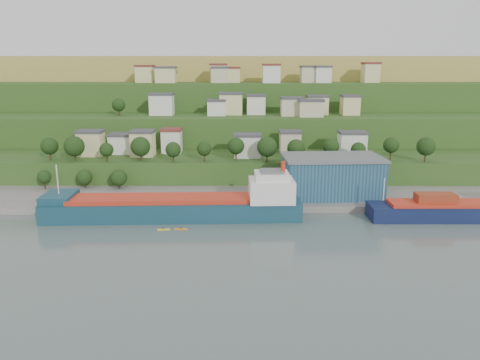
{
  "coord_description": "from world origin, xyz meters",
  "views": [
    {
      "loc": [
        3.73,
        -117.69,
        41.86
      ],
      "look_at": [
        3.27,
        15.0,
        10.08
      ],
      "focal_mm": 35.0,
      "sensor_mm": 36.0,
      "label": 1
    }
  ],
  "objects_px": {
    "cargo_ship_far": "(474,211)",
    "caravan": "(69,197)",
    "kayak_orange": "(181,229)",
    "cargo_ship_near": "(181,208)",
    "warehouse": "(331,176)"
  },
  "relations": [
    {
      "from": "cargo_ship_far",
      "to": "caravan",
      "type": "bearing_deg",
      "value": 172.84
    },
    {
      "from": "cargo_ship_far",
      "to": "kayak_orange",
      "type": "bearing_deg",
      "value": -173.95
    },
    {
      "from": "cargo_ship_near",
      "to": "kayak_orange",
      "type": "height_order",
      "value": "cargo_ship_near"
    },
    {
      "from": "cargo_ship_near",
      "to": "cargo_ship_far",
      "type": "height_order",
      "value": "cargo_ship_near"
    },
    {
      "from": "caravan",
      "to": "kayak_orange",
      "type": "relative_size",
      "value": 1.54
    },
    {
      "from": "cargo_ship_far",
      "to": "caravan",
      "type": "distance_m",
      "value": 121.36
    },
    {
      "from": "cargo_ship_far",
      "to": "warehouse",
      "type": "height_order",
      "value": "warehouse"
    },
    {
      "from": "kayak_orange",
      "to": "cargo_ship_near",
      "type": "bearing_deg",
      "value": 99.58
    },
    {
      "from": "caravan",
      "to": "kayak_orange",
      "type": "bearing_deg",
      "value": -22.45
    },
    {
      "from": "cargo_ship_near",
      "to": "caravan",
      "type": "bearing_deg",
      "value": 157.26
    },
    {
      "from": "kayak_orange",
      "to": "caravan",
      "type": "bearing_deg",
      "value": 151.56
    },
    {
      "from": "cargo_ship_far",
      "to": "kayak_orange",
      "type": "distance_m",
      "value": 82.82
    },
    {
      "from": "cargo_ship_near",
      "to": "cargo_ship_far",
      "type": "distance_m",
      "value": 83.35
    },
    {
      "from": "cargo_ship_far",
      "to": "kayak_orange",
      "type": "relative_size",
      "value": 15.48
    },
    {
      "from": "cargo_ship_near",
      "to": "kayak_orange",
      "type": "relative_size",
      "value": 20.48
    }
  ]
}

